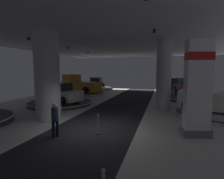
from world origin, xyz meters
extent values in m
cube|color=silver|center=(0.00, 0.00, -0.03)|extent=(24.00, 44.00, 0.05)
cube|color=#232328|center=(0.00, 0.00, 0.00)|extent=(4.40, 44.00, 0.01)
cube|color=silver|center=(0.00, 0.00, 5.55)|extent=(24.00, 44.00, 0.10)
cylinder|color=black|center=(-5.75, 2.20, 5.32)|extent=(0.16, 0.16, 0.22)
cylinder|color=black|center=(-5.59, 7.36, 5.32)|extent=(0.16, 0.16, 0.22)
cylinder|color=black|center=(-5.56, 11.95, 5.32)|extent=(0.16, 0.16, 0.22)
cylinder|color=black|center=(2.85, 2.30, 5.32)|extent=(0.16, 0.16, 0.22)
cylinder|color=black|center=(2.89, 7.48, 5.32)|extent=(0.16, 0.16, 0.22)
cylinder|color=black|center=(3.20, 12.28, 5.32)|extent=(0.16, 0.16, 0.22)
cylinder|color=silver|center=(-3.44, 0.99, 2.75)|extent=(1.53, 1.53, 5.50)
cylinder|color=silver|center=(3.46, 6.12, 2.75)|extent=(1.14, 1.14, 5.50)
cube|color=slate|center=(4.95, 0.46, 0.17)|extent=(1.38, 0.92, 0.35)
cube|color=white|center=(4.95, 0.46, 2.39)|extent=(1.20, 0.80, 4.07)
cube|color=red|center=(4.95, 0.46, 3.69)|extent=(1.23, 0.83, 0.36)
cylinder|color=#B7B7BC|center=(-6.97, 12.70, 0.16)|extent=(5.85, 5.85, 0.32)
cylinder|color=black|center=(-6.97, 12.70, 0.29)|extent=(5.97, 5.97, 0.05)
cube|color=#B77519|center=(-6.97, 12.70, 1.07)|extent=(5.68, 3.57, 1.20)
cube|color=#B77519|center=(-8.59, 13.20, 2.12)|extent=(2.19, 2.32, 1.00)
cube|color=#28333D|center=(-8.11, 13.05, 2.12)|extent=(0.59, 1.69, 0.75)
cylinder|color=black|center=(-9.09, 12.12, 0.74)|extent=(0.89, 0.52, 0.84)
cylinder|color=black|center=(-8.39, 14.37, 0.74)|extent=(0.89, 0.52, 0.84)
cylinder|color=black|center=(-5.55, 11.03, 0.74)|extent=(0.89, 0.52, 0.84)
cylinder|color=black|center=(-4.85, 13.27, 0.74)|extent=(0.89, 0.52, 0.84)
cylinder|color=#333338|center=(-5.58, 5.67, 0.14)|extent=(5.67, 5.67, 0.27)
cylinder|color=white|center=(-5.58, 5.67, 0.24)|extent=(5.79, 5.79, 0.05)
cube|color=silver|center=(-5.58, 5.67, 0.88)|extent=(4.55, 2.97, 0.90)
cube|color=#2D3842|center=(-5.72, 5.72, 1.63)|extent=(2.28, 2.06, 0.70)
cylinder|color=black|center=(-3.92, 6.20, 0.61)|extent=(0.71, 0.41, 0.68)
cylinder|color=black|center=(-4.51, 4.29, 0.61)|extent=(0.71, 0.41, 0.68)
cylinder|color=black|center=(-6.64, 7.05, 0.61)|extent=(0.71, 0.41, 0.68)
cylinder|color=black|center=(-7.24, 5.14, 0.61)|extent=(0.71, 0.41, 0.68)
sphere|color=white|center=(-3.47, 5.53, 0.99)|extent=(0.18, 0.18, 0.18)
sphere|color=white|center=(-3.76, 4.58, 0.99)|extent=(0.18, 0.18, 0.18)
cylinder|color=#B7B7BC|center=(7.25, 5.01, 0.14)|extent=(5.57, 5.57, 0.28)
cylinder|color=black|center=(7.25, 5.01, 0.25)|extent=(5.68, 5.68, 0.05)
cube|color=silver|center=(7.25, 5.01, 1.03)|extent=(5.69, 3.71, 1.20)
cylinder|color=black|center=(5.88, 6.73, 0.70)|extent=(0.89, 0.54, 0.84)
cylinder|color=black|center=(5.12, 4.50, 0.70)|extent=(0.89, 0.54, 0.84)
cylinder|color=#B7B7BC|center=(-7.09, 18.47, 0.17)|extent=(5.44, 5.44, 0.35)
cylinder|color=black|center=(-7.09, 18.47, 0.32)|extent=(5.55, 5.55, 0.05)
cube|color=maroon|center=(-7.09, 18.47, 0.96)|extent=(2.25, 4.37, 0.90)
cube|color=#2D3842|center=(-7.11, 18.62, 1.71)|extent=(1.76, 2.06, 0.70)
cylinder|color=black|center=(-5.94, 17.17, 0.69)|extent=(0.29, 0.70, 0.68)
cylinder|color=black|center=(-7.93, 16.94, 0.69)|extent=(0.29, 0.70, 0.68)
cylinder|color=black|center=(-6.26, 20.00, 0.69)|extent=(0.29, 0.70, 0.68)
cylinder|color=black|center=(-8.24, 19.78, 0.69)|extent=(0.29, 0.70, 0.68)
sphere|color=white|center=(-6.37, 16.48, 1.07)|extent=(0.18, 0.18, 0.18)
sphere|color=white|center=(-7.36, 16.37, 1.07)|extent=(0.18, 0.18, 0.18)
cylinder|color=#333338|center=(6.29, 11.89, 0.14)|extent=(5.45, 5.45, 0.28)
cylinder|color=white|center=(6.29, 11.89, 0.25)|extent=(5.56, 5.56, 0.05)
cube|color=maroon|center=(6.29, 11.89, 0.89)|extent=(2.66, 4.49, 0.90)
cube|color=#2D3842|center=(6.32, 11.74, 1.64)|extent=(1.93, 2.19, 0.70)
cylinder|color=black|center=(5.00, 13.07, 0.62)|extent=(0.36, 0.71, 0.68)
cylinder|color=black|center=(6.96, 13.50, 0.62)|extent=(0.36, 0.71, 0.68)
cylinder|color=black|center=(5.62, 10.28, 0.62)|extent=(0.36, 0.71, 0.68)
cylinder|color=black|center=(7.57, 10.71, 0.62)|extent=(0.36, 0.71, 0.68)
sphere|color=white|center=(5.36, 13.79, 1.00)|extent=(0.18, 0.18, 0.18)
sphere|color=white|center=(6.33, 14.00, 1.00)|extent=(0.18, 0.18, 0.18)
cylinder|color=#B7B7BC|center=(5.49, 18.78, 0.18)|extent=(5.92, 5.92, 0.37)
cylinder|color=black|center=(5.49, 18.78, 0.34)|extent=(6.04, 6.04, 0.05)
cube|color=#2D5638|center=(5.49, 18.78, 0.98)|extent=(4.13, 4.34, 0.90)
cube|color=#2D3842|center=(5.40, 18.67, 1.72)|extent=(2.43, 2.46, 0.70)
cylinder|color=black|center=(5.69, 20.52, 0.71)|extent=(0.62, 0.66, 0.68)
cylinder|color=black|center=(7.19, 19.19, 0.71)|extent=(0.62, 0.66, 0.68)
cylinder|color=black|center=(3.80, 18.38, 0.71)|extent=(0.62, 0.66, 0.68)
cylinder|color=black|center=(5.30, 17.05, 0.71)|extent=(0.62, 0.66, 0.68)
sphere|color=white|center=(6.49, 20.65, 1.09)|extent=(0.18, 0.18, 0.18)
sphere|color=white|center=(7.23, 20.00, 1.09)|extent=(0.18, 0.18, 0.18)
cylinder|color=black|center=(-1.22, -1.41, 0.40)|extent=(0.14, 0.14, 0.80)
cylinder|color=black|center=(-1.34, -1.53, 0.40)|extent=(0.14, 0.14, 0.80)
cylinder|color=#233851|center=(-1.28, -1.47, 1.06)|extent=(0.32, 0.32, 0.62)
sphere|color=beige|center=(-1.28, -1.47, 1.48)|extent=(0.22, 0.22, 0.22)
cylinder|color=#333338|center=(0.48, -0.56, 0.02)|extent=(0.28, 0.28, 0.04)
cylinder|color=#B2B2B7|center=(0.48, -0.56, 0.48)|extent=(0.07, 0.07, 0.96)
sphere|color=#B2B2B7|center=(0.48, -0.56, 0.96)|extent=(0.10, 0.10, 0.10)
cylinder|color=#333338|center=(-3.14, 4.76, 0.02)|extent=(0.28, 0.28, 0.04)
cylinder|color=#B2B2B7|center=(-3.14, 4.76, 0.48)|extent=(0.07, 0.07, 0.96)
sphere|color=#B2B2B7|center=(-3.14, 4.76, 0.96)|extent=(0.10, 0.10, 0.10)
sphere|color=#B2B2B7|center=(2.28, -5.00, 0.96)|extent=(0.10, 0.10, 0.10)
camera|label=1|loc=(3.42, -8.25, 3.01)|focal=28.08mm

